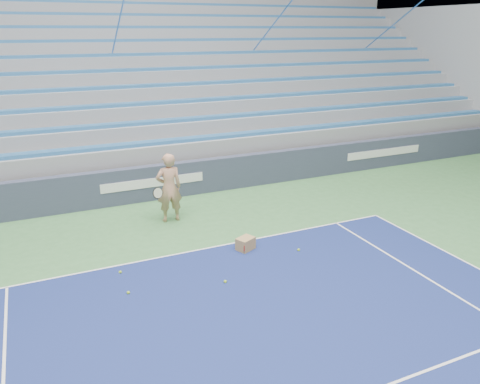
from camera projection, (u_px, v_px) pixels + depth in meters
name	position (u px, v px, depth m)	size (l,w,h in m)	color
sponsor_barrier	(152.00, 183.00, 14.55)	(30.00, 0.32, 1.10)	#353B51
bleachers	(114.00, 100.00, 18.88)	(31.00, 9.15, 7.30)	gray
tennis_player	(169.00, 188.00, 12.78)	(0.96, 0.86, 1.94)	tan
ball_box	(246.00, 244.00, 11.31)	(0.51, 0.47, 0.31)	#A58250
tennis_ball_0	(225.00, 282.00, 9.86)	(0.07, 0.07, 0.07)	#A2D22A
tennis_ball_1	(128.00, 293.00, 9.45)	(0.07, 0.07, 0.07)	#A2D22A
tennis_ball_2	(120.00, 272.00, 10.25)	(0.07, 0.07, 0.07)	#A2D22A
tennis_ball_3	(299.00, 250.00, 11.28)	(0.07, 0.07, 0.07)	#A2D22A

